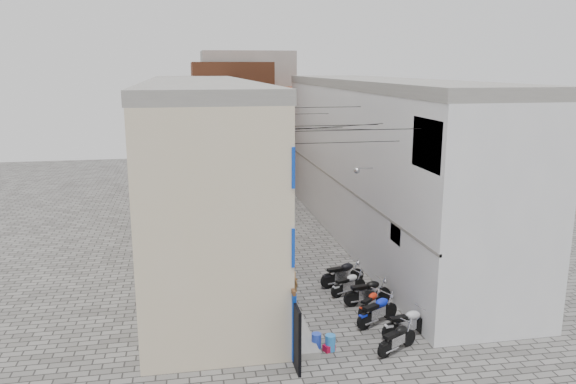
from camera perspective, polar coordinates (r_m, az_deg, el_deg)
ground at (r=20.21m, az=7.90°, el=-16.06°), size 90.00×90.00×0.00m
plinth at (r=31.48m, az=-3.21°, el=-5.03°), size 0.90×26.00×0.25m
building_left at (r=30.16m, az=-8.83°, el=2.62°), size 5.10×27.00×9.00m
building_right at (r=32.09m, az=9.29°, el=3.21°), size 5.94×26.00×9.00m
building_far_brick_left at (r=45.16m, az=-5.74°, el=6.63°), size 6.00×6.00×10.00m
building_far_brick_right at (r=47.92m, az=0.07°, el=5.83°), size 5.00×6.00×8.00m
building_far_concrete at (r=51.26m, az=-4.10°, el=7.93°), size 8.00×5.00×11.00m
far_shopfront at (r=43.20m, az=-2.65°, el=1.31°), size 2.00×0.30×2.40m
overhead_wires at (r=25.22m, az=2.87°, el=6.84°), size 5.80×13.02×1.32m
motorcycle_a at (r=20.34m, az=11.05°, el=-14.25°), size 1.94×1.43×1.09m
motorcycle_b at (r=21.39m, az=12.03°, el=-12.74°), size 2.14×1.02×1.19m
motorcycle_c at (r=22.14m, az=9.09°, el=-11.68°), size 2.16×1.56×1.21m
motorcycle_d at (r=23.05m, az=8.39°, el=-10.97°), size 1.62×1.49×0.97m
motorcycle_e at (r=23.79m, az=8.09°, el=-9.87°), size 2.17×0.91×1.22m
motorcycle_f at (r=24.68m, az=6.16°, el=-9.16°), size 1.91×1.25×1.06m
motorcycle_g at (r=25.56m, az=5.56°, el=-8.12°), size 2.28×1.22×1.26m
person_a at (r=23.10m, az=0.51°, el=-9.16°), size 0.54×0.69×1.68m
person_b at (r=21.97m, az=-0.19°, el=-10.74°), size 0.65×0.77×1.39m
water_jug_near at (r=20.23m, az=4.32°, el=-15.02°), size 0.39×0.39×0.57m
water_jug_far at (r=20.36m, az=2.90°, el=-14.85°), size 0.37×0.37×0.54m
red_crate at (r=20.27m, az=4.18°, el=-15.50°), size 0.45×0.39×0.23m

